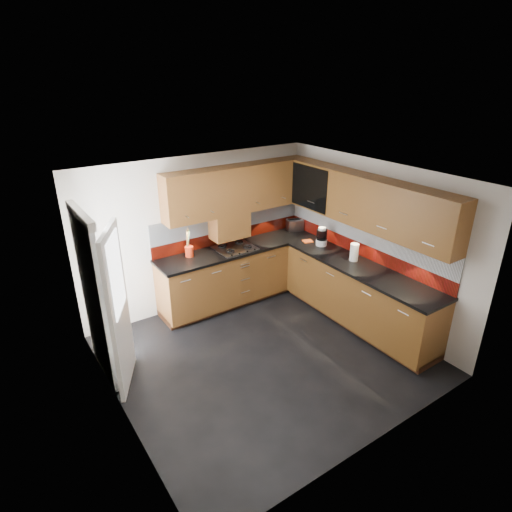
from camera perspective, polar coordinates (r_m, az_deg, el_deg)
room at (r=5.13m, az=1.42°, el=0.37°), size 4.00×3.80×2.64m
base_cabinets at (r=6.69m, az=5.22°, el=-3.91°), size 2.70×3.20×0.95m
countertop at (r=6.47m, az=5.36°, el=-0.20°), size 2.72×3.22×0.04m
backsplash at (r=6.65m, az=5.72°, el=3.17°), size 2.70×3.20×0.54m
upper_cabinets at (r=6.32m, az=6.48°, el=8.04°), size 2.50×3.20×0.72m
extractor_hood at (r=6.72m, az=-3.59°, el=4.10°), size 0.60×0.33×0.40m
glass_cabinet at (r=6.82m, az=8.05°, el=9.37°), size 0.32×0.80×0.66m
back_door at (r=5.30m, az=-19.56°, el=-5.93°), size 0.42×1.19×2.04m
gas_hob at (r=6.70m, az=-2.79°, el=1.09°), size 0.60×0.53×0.05m
utensil_pot at (r=6.47m, az=-8.91°, el=0.78°), size 0.13×0.13×0.45m
toaster at (r=7.48m, az=5.19°, el=4.15°), size 0.31×0.24×0.20m
food_processor at (r=6.87m, az=8.75°, el=2.50°), size 0.18×0.18×0.30m
paper_towel at (r=6.40m, az=12.96°, el=0.50°), size 0.14×0.14×0.26m
orange_cloth at (r=7.02m, az=6.90°, el=1.98°), size 0.18×0.17×0.02m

